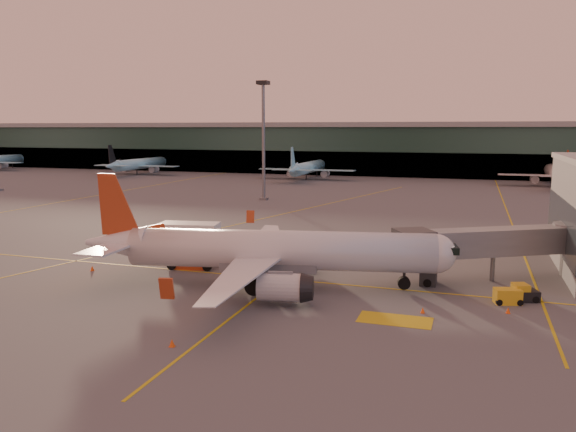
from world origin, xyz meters
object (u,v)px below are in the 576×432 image
(main_airplane, at_px, (268,251))
(gpu_cart, at_px, (508,297))
(catering_truck, at_px, (190,242))
(pushback_tug, at_px, (520,294))

(main_airplane, distance_m, gpu_cart, 22.52)
(main_airplane, height_order, catering_truck, main_airplane)
(gpu_cart, xyz_separation_m, pushback_tug, (1.15, 1.27, -0.02))
(main_airplane, bearing_deg, pushback_tug, -4.37)
(main_airplane, bearing_deg, gpu_cart, -7.23)
(catering_truck, distance_m, pushback_tug, 34.57)
(main_airplane, xyz_separation_m, catering_truck, (-11.05, 4.73, -0.72))
(catering_truck, relative_size, gpu_cart, 2.67)
(gpu_cart, bearing_deg, main_airplane, 168.79)
(catering_truck, xyz_separation_m, gpu_cart, (33.30, -2.99, -2.24))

